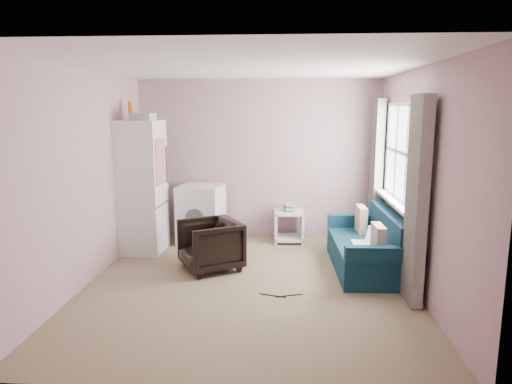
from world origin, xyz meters
TOP-DOWN VIEW (x-y plane):
  - room at (0.02, 0.01)m, footprint 3.84×4.24m
  - armchair at (-0.53, 0.48)m, footprint 0.91×0.92m
  - fridge at (-1.65, 1.20)m, footprint 0.68×0.66m
  - washing_machine at (-0.86, 1.68)m, footprint 0.71×0.71m
  - side_table at (0.49, 1.81)m, footprint 0.47×0.47m
  - sofa at (1.50, 0.62)m, footprint 0.81×1.70m
  - window_dressing at (1.78, 0.70)m, footprint 0.17×2.62m
  - floor_cables at (0.39, -0.33)m, footprint 0.48×0.12m

SIDE VIEW (x-z plane):
  - floor_cables at x=0.39m, z-range 0.00..0.01m
  - sofa at x=1.50m, z-range -0.10..0.65m
  - side_table at x=0.49m, z-range -0.02..0.59m
  - armchair at x=-0.53m, z-range 0.00..0.71m
  - washing_machine at x=-0.86m, z-range 0.02..0.92m
  - fridge at x=-1.65m, z-range -0.12..2.03m
  - window_dressing at x=1.78m, z-range 0.02..2.20m
  - room at x=0.02m, z-range -0.02..2.52m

